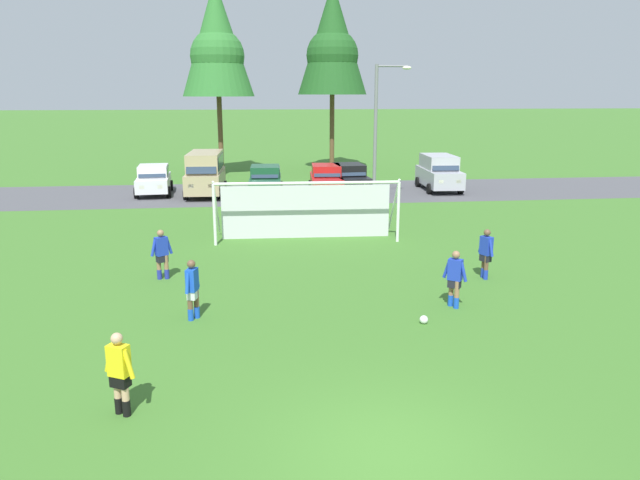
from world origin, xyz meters
name	(u,v)px	position (x,y,z in m)	size (l,w,h in m)	color
ground_plane	(306,240)	(0.00, 15.00, 0.00)	(400.00, 400.00, 0.00)	#3D7028
parking_lot_strip	(288,193)	(0.00, 26.98, 0.00)	(52.00, 8.40, 0.01)	#4C4C51
soccer_ball	(424,320)	(2.22, 5.52, 0.11)	(0.22, 0.22, 0.22)	white
soccer_goal	(306,208)	(0.04, 15.17, 1.29)	(7.48, 2.20, 2.57)	white
referee	(120,374)	(-4.68, 1.78, 0.82)	(0.65, 0.48, 1.64)	tan
player_striker_near	(162,254)	(-5.10, 10.25, 0.82)	(0.69, 0.43, 1.64)	#936B4C
player_midfield_center	(193,290)	(-3.79, 6.55, 0.82)	(0.35, 0.71, 1.64)	brown
player_defender_far	(455,279)	(3.40, 6.64, 0.82)	(0.60, 0.57, 1.64)	#936B4C
player_winger_left	(486,254)	(5.29, 9.11, 0.82)	(0.37, 0.74, 1.64)	brown
parked_car_slot_far_left	(154,180)	(-7.94, 27.30, 0.88)	(2.28, 4.33, 1.72)	silver
parked_car_slot_left	(205,172)	(-4.84, 26.63, 1.34)	(2.33, 4.87, 2.52)	tan
parked_car_slot_center_left	(265,180)	(-1.35, 26.25, 0.88)	(2.19, 4.28, 1.72)	#194C2D
parked_car_slot_center	(326,179)	(2.28, 26.35, 0.88)	(2.25, 4.31, 1.72)	red
parked_car_slot_center_right	(349,178)	(3.71, 26.59, 0.88)	(2.28, 4.32, 1.72)	black
parked_car_slot_right	(439,172)	(9.38, 26.88, 1.11)	(2.26, 4.66, 2.16)	#B2B2BC
tree_left_edge	(217,42)	(-4.32, 35.59, 9.32)	(5.08, 5.08, 13.54)	brown
tree_mid_left	(332,42)	(4.09, 37.22, 9.53)	(5.19, 5.19, 13.84)	brown
street_lamp	(379,133)	(4.63, 22.79, 3.80)	(2.00, 0.32, 7.33)	slate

